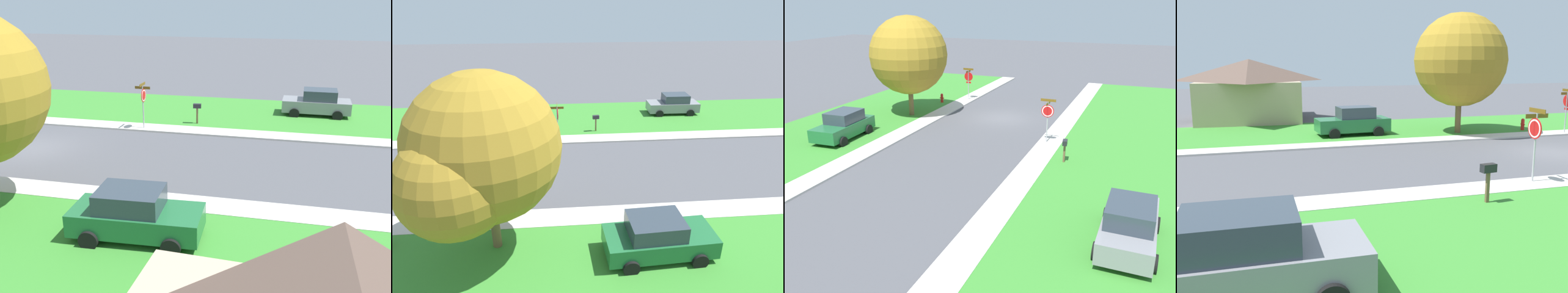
{
  "view_description": "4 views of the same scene",
  "coord_description": "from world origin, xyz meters",
  "views": [
    {
      "loc": [
        19.98,
        13.16,
        7.81
      ],
      "look_at": [
        1.87,
        9.07,
        1.4
      ],
      "focal_mm": 41.67,
      "sensor_mm": 36.0,
      "label": 1
    },
    {
      "loc": [
        17.91,
        4.63,
        9.52
      ],
      "look_at": [
        -0.29,
        6.24,
        1.4
      ],
      "focal_mm": 31.3,
      "sensor_mm": 36.0,
      "label": 2
    },
    {
      "loc": [
        -9.91,
        28.59,
        8.33
      ],
      "look_at": [
        -2.48,
        10.23,
        1.4
      ],
      "focal_mm": 38.92,
      "sensor_mm": 36.0,
      "label": 3
    },
    {
      "loc": [
        -17.58,
        14.44,
        4.4
      ],
      "look_at": [
        -2.89,
        10.14,
        1.4
      ],
      "focal_mm": 39.84,
      "sensor_mm": 36.0,
      "label": 4
    }
  ],
  "objects": [
    {
      "name": "lawn_east",
      "position": [
        9.4,
        12.0,
        0.04
      ],
      "size": [
        8.0,
        56.0,
        0.08
      ],
      "primitive_type": "cube",
      "color": "#38842D",
      "rests_on": "ground"
    },
    {
      "name": "car_green_near_corner",
      "position": [
        7.48,
        8.31,
        0.87
      ],
      "size": [
        2.2,
        4.38,
        1.76
      ],
      "color": "#1E6033",
      "rests_on": "ground"
    },
    {
      "name": "stop_sign_far_corner",
      "position": [
        -4.49,
        4.52,
        1.89
      ],
      "size": [
        0.92,
        0.92,
        2.77
      ],
      "color": "#9E9EA3",
      "rests_on": "ground"
    },
    {
      "name": "lawn_west",
      "position": [
        -9.4,
        12.0,
        0.04
      ],
      "size": [
        8.0,
        56.0,
        0.08
      ],
      "primitive_type": "cube",
      "color": "#38842D",
      "rests_on": "ground"
    },
    {
      "name": "sidewalk_east",
      "position": [
        4.7,
        12.0,
        0.05
      ],
      "size": [
        1.4,
        56.0,
        0.1
      ],
      "primitive_type": "cube",
      "color": "beige",
      "rests_on": "ground"
    },
    {
      "name": "sidewalk_west",
      "position": [
        -4.7,
        12.0,
        0.05
      ],
      "size": [
        1.4,
        56.0,
        0.1
      ],
      "primitive_type": "cube",
      "color": "beige",
      "rests_on": "ground"
    },
    {
      "name": "tree_across_left",
      "position": [
        6.76,
        1.7,
        4.32
      ],
      "size": [
        6.0,
        5.58,
        7.29
      ],
      "color": "brown",
      "rests_on": "ground"
    },
    {
      "name": "mailbox",
      "position": [
        -6.14,
        7.36,
        1.01
      ],
      "size": [
        0.29,
        0.5,
        1.31
      ],
      "color": "brown",
      "rests_on": "ground"
    },
    {
      "name": "ground_plane",
      "position": [
        0.0,
        0.0,
        0.0
      ],
      "size": [
        120.0,
        120.0,
        0.0
      ],
      "primitive_type": "plane",
      "color": "#4C4C51"
    },
    {
      "name": "car_grey_across_road",
      "position": [
        -9.85,
        14.54,
        0.87
      ],
      "size": [
        2.1,
        4.33,
        1.76
      ],
      "color": "gray",
      "rests_on": "ground"
    }
  ]
}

